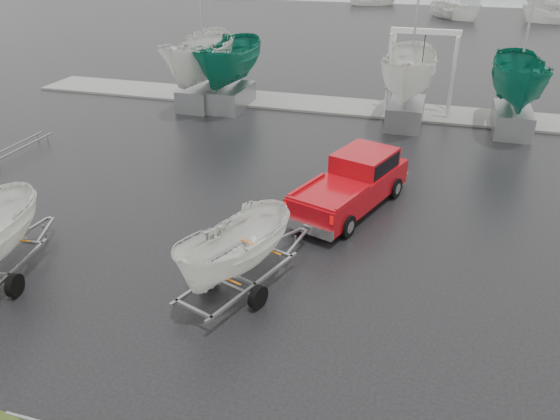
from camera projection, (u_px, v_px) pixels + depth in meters
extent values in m
plane|color=black|center=(194.00, 208.00, 18.20)|extent=(120.00, 120.00, 0.00)
cube|color=gray|center=(296.00, 102.00, 29.26)|extent=(30.00, 3.00, 0.12)
cube|color=#9F0810|center=(350.00, 189.00, 17.84)|extent=(3.32, 5.40, 0.84)
cube|color=#9F0810|center=(365.00, 162.00, 18.21)|extent=(2.20, 2.44, 0.75)
cube|color=black|center=(365.00, 161.00, 18.19)|extent=(2.15, 2.24, 0.48)
cube|color=silver|center=(307.00, 228.00, 16.08)|extent=(1.74, 0.73, 0.31)
cylinder|color=black|center=(352.00, 177.00, 19.65)|extent=(0.48, 0.75, 0.70)
cylinder|color=black|center=(394.00, 188.00, 18.78)|extent=(0.48, 0.75, 0.70)
cylinder|color=black|center=(300.00, 211.00, 17.22)|extent=(0.48, 0.75, 0.70)
cylinder|color=black|center=(347.00, 226.00, 16.35)|extent=(0.48, 0.75, 0.70)
cube|color=gray|center=(221.00, 270.00, 14.04)|extent=(1.24, 3.43, 0.08)
cube|color=gray|center=(255.00, 285.00, 13.47)|extent=(1.24, 3.43, 0.08)
cylinder|color=gray|center=(233.00, 286.00, 13.68)|extent=(1.54, 0.59, 0.08)
cylinder|color=black|center=(209.00, 276.00, 14.09)|extent=(0.36, 0.63, 0.60)
cylinder|color=black|center=(258.00, 297.00, 13.26)|extent=(0.36, 0.63, 0.60)
imported|color=silver|center=(235.00, 206.00, 12.83)|extent=(1.90, 1.93, 3.96)
cube|color=orange|center=(257.00, 246.00, 14.08)|extent=(1.48, 0.54, 0.03)
cube|color=orange|center=(215.00, 274.00, 12.92)|extent=(1.48, 0.54, 0.03)
cube|color=gray|center=(9.00, 275.00, 13.85)|extent=(0.59, 3.58, 0.08)
cylinder|color=black|center=(15.00, 285.00, 13.71)|extent=(0.26, 0.62, 0.60)
cube|color=orange|center=(3.00, 239.00, 14.38)|extent=(1.54, 0.26, 0.03)
cylinder|color=silver|center=(388.00, 75.00, 26.46)|extent=(0.16, 0.58, 3.99)
cylinder|color=silver|center=(392.00, 68.00, 27.82)|extent=(0.16, 0.58, 3.99)
cylinder|color=silver|center=(452.00, 80.00, 25.69)|extent=(0.16, 0.58, 3.99)
cylinder|color=silver|center=(453.00, 72.00, 27.06)|extent=(0.16, 0.58, 3.99)
cube|color=silver|center=(426.00, 31.00, 25.85)|extent=(3.30, 0.25, 0.25)
cube|color=gray|center=(202.00, 96.00, 28.48)|extent=(1.60, 3.20, 1.10)
imported|color=silver|center=(197.00, 19.00, 26.73)|extent=(2.48, 2.54, 6.58)
cube|color=gray|center=(231.00, 98.00, 28.26)|extent=(1.60, 3.20, 1.10)
imported|color=#0E644F|center=(228.00, 22.00, 26.55)|extent=(2.41, 2.47, 6.40)
cube|color=gray|center=(405.00, 113.00, 25.82)|extent=(1.60, 3.20, 1.10)
imported|color=silver|center=(414.00, 29.00, 24.07)|extent=(2.47, 2.54, 6.57)
cube|color=gray|center=(512.00, 120.00, 24.87)|extent=(1.60, 3.20, 1.10)
imported|color=#0E644F|center=(528.00, 37.00, 23.20)|extent=(2.35, 2.41, 6.24)
imported|color=silver|center=(208.00, 49.00, 42.74)|extent=(2.39, 2.45, 6.00)
imported|color=silver|center=(373.00, 5.00, 68.04)|extent=(2.98, 2.95, 6.05)
imported|color=silver|center=(454.00, 19.00, 57.57)|extent=(3.74, 3.74, 6.94)
imported|color=silver|center=(544.00, 9.00, 64.60)|extent=(3.33, 3.33, 6.19)
imported|color=silver|center=(446.00, 17.00, 58.70)|extent=(2.46, 2.50, 5.59)
imported|color=silver|center=(556.00, 23.00, 54.72)|extent=(3.05, 2.99, 7.11)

